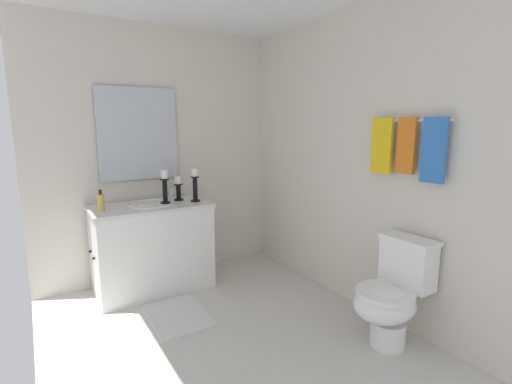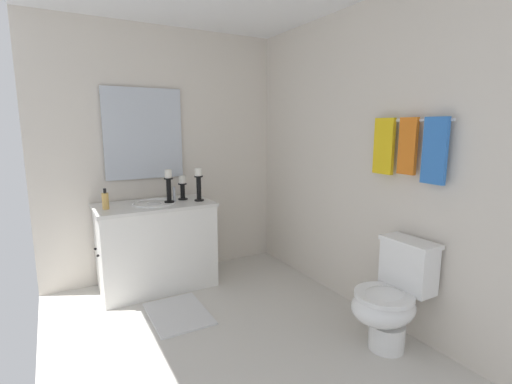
{
  "view_description": "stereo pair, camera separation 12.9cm",
  "coord_description": "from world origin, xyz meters",
  "px_view_note": "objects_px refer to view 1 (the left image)",
  "views": [
    {
      "loc": [
        2.1,
        -1.12,
        1.51
      ],
      "look_at": [
        -0.26,
        0.35,
        1.01
      ],
      "focal_mm": 25.85,
      "sensor_mm": 36.0,
      "label": 1
    },
    {
      "loc": [
        2.16,
        -1.01,
        1.51
      ],
      "look_at": [
        -0.26,
        0.35,
        1.01
      ],
      "focal_mm": 25.85,
      "sensor_mm": 36.0,
      "label": 2
    }
  ],
  "objects_px": {
    "candle_holder_short": "(178,188)",
    "bath_mat": "(178,315)",
    "mirror": "(138,134)",
    "toilet": "(392,295)",
    "sink_basin": "(151,209)",
    "towel_near_corner": "(434,150)",
    "candle_holder_tall": "(195,184)",
    "vanity_cabinet": "(152,247)",
    "towel_near_vanity": "(382,146)",
    "towel_bar": "(410,120)",
    "towel_center": "(406,146)",
    "candle_holder_mid": "(165,186)",
    "soap_bottle": "(101,202)"
  },
  "relations": [
    {
      "from": "sink_basin",
      "to": "candle_holder_tall",
      "type": "relative_size",
      "value": 1.29
    },
    {
      "from": "candle_holder_tall",
      "to": "towel_near_corner",
      "type": "distance_m",
      "value": 2.04
    },
    {
      "from": "mirror",
      "to": "candle_holder_tall",
      "type": "xyz_separation_m",
      "value": [
        0.36,
        0.41,
        -0.46
      ]
    },
    {
      "from": "candle_holder_mid",
      "to": "soap_bottle",
      "type": "xyz_separation_m",
      "value": [
        0.02,
        -0.56,
        -0.09
      ]
    },
    {
      "from": "candle_holder_short",
      "to": "towel_near_corner",
      "type": "distance_m",
      "value": 2.22
    },
    {
      "from": "towel_near_vanity",
      "to": "bath_mat",
      "type": "xyz_separation_m",
      "value": [
        -0.83,
        -1.33,
        -1.36
      ]
    },
    {
      "from": "toilet",
      "to": "bath_mat",
      "type": "bearing_deg",
      "value": -135.53
    },
    {
      "from": "mirror",
      "to": "candle_holder_tall",
      "type": "distance_m",
      "value": 0.71
    },
    {
      "from": "candle_holder_mid",
      "to": "towel_near_corner",
      "type": "bearing_deg",
      "value": 32.77
    },
    {
      "from": "towel_near_corner",
      "to": "toilet",
      "type": "bearing_deg",
      "value": -113.89
    },
    {
      "from": "toilet",
      "to": "bath_mat",
      "type": "relative_size",
      "value": 1.25
    },
    {
      "from": "towel_near_vanity",
      "to": "towel_near_corner",
      "type": "height_order",
      "value": "same"
    },
    {
      "from": "sink_basin",
      "to": "towel_near_corner",
      "type": "distance_m",
      "value": 2.36
    },
    {
      "from": "towel_bar",
      "to": "towel_near_vanity",
      "type": "xyz_separation_m",
      "value": [
        -0.21,
        -0.02,
        -0.18
      ]
    },
    {
      "from": "mirror",
      "to": "bath_mat",
      "type": "relative_size",
      "value": 1.43
    },
    {
      "from": "sink_basin",
      "to": "mirror",
      "type": "bearing_deg",
      "value": -179.8
    },
    {
      "from": "towel_bar",
      "to": "towel_near_corner",
      "type": "relative_size",
      "value": 1.45
    },
    {
      "from": "soap_bottle",
      "to": "candle_holder_mid",
      "type": "bearing_deg",
      "value": 91.89
    },
    {
      "from": "towel_near_vanity",
      "to": "candle_holder_short",
      "type": "bearing_deg",
      "value": -145.4
    },
    {
      "from": "candle_holder_mid",
      "to": "toilet",
      "type": "xyz_separation_m",
      "value": [
        1.76,
        0.99,
        -0.6
      ]
    },
    {
      "from": "candle_holder_short",
      "to": "bath_mat",
      "type": "distance_m",
      "value": 1.18
    },
    {
      "from": "candle_holder_short",
      "to": "sink_basin",
      "type": "bearing_deg",
      "value": -79.39
    },
    {
      "from": "soap_bottle",
      "to": "bath_mat",
      "type": "distance_m",
      "value": 1.14
    },
    {
      "from": "candle_holder_tall",
      "to": "towel_bar",
      "type": "bearing_deg",
      "value": 30.8
    },
    {
      "from": "mirror",
      "to": "towel_center",
      "type": "bearing_deg",
      "value": 34.47
    },
    {
      "from": "towel_near_vanity",
      "to": "bath_mat",
      "type": "bearing_deg",
      "value": -121.88
    },
    {
      "from": "towel_near_vanity",
      "to": "towel_center",
      "type": "xyz_separation_m",
      "value": [
        0.21,
        0.0,
        0.01
      ]
    },
    {
      "from": "sink_basin",
      "to": "towel_bar",
      "type": "bearing_deg",
      "value": 39.1
    },
    {
      "from": "towel_bar",
      "to": "towel_near_vanity",
      "type": "distance_m",
      "value": 0.28
    },
    {
      "from": "soap_bottle",
      "to": "toilet",
      "type": "bearing_deg",
      "value": 41.57
    },
    {
      "from": "towel_bar",
      "to": "bath_mat",
      "type": "height_order",
      "value": "towel_bar"
    },
    {
      "from": "candle_holder_short",
      "to": "candle_holder_mid",
      "type": "relative_size",
      "value": 0.75
    },
    {
      "from": "sink_basin",
      "to": "candle_holder_mid",
      "type": "distance_m",
      "value": 0.24
    },
    {
      "from": "vanity_cabinet",
      "to": "sink_basin",
      "type": "bearing_deg",
      "value": 90.0
    },
    {
      "from": "sink_basin",
      "to": "towel_near_corner",
      "type": "height_order",
      "value": "towel_near_corner"
    },
    {
      "from": "candle_holder_tall",
      "to": "vanity_cabinet",
      "type": "bearing_deg",
      "value": -101.0
    },
    {
      "from": "bath_mat",
      "to": "towel_bar",
      "type": "bearing_deg",
      "value": 52.56
    },
    {
      "from": "sink_basin",
      "to": "candle_holder_tall",
      "type": "height_order",
      "value": "candle_holder_tall"
    },
    {
      "from": "candle_holder_mid",
      "to": "bath_mat",
      "type": "relative_size",
      "value": 0.51
    },
    {
      "from": "candle_holder_tall",
      "to": "bath_mat",
      "type": "height_order",
      "value": "candle_holder_tall"
    },
    {
      "from": "candle_holder_short",
      "to": "bath_mat",
      "type": "height_order",
      "value": "candle_holder_short"
    },
    {
      "from": "towel_center",
      "to": "bath_mat",
      "type": "bearing_deg",
      "value": -127.82
    },
    {
      "from": "candle_holder_mid",
      "to": "bath_mat",
      "type": "xyz_separation_m",
      "value": [
        0.61,
        -0.14,
        -0.96
      ]
    },
    {
      "from": "vanity_cabinet",
      "to": "towel_near_vanity",
      "type": "height_order",
      "value": "towel_near_vanity"
    },
    {
      "from": "candle_holder_short",
      "to": "bath_mat",
      "type": "xyz_separation_m",
      "value": [
        0.68,
        -0.29,
        -0.92
      ]
    },
    {
      "from": "soap_bottle",
      "to": "toilet",
      "type": "xyz_separation_m",
      "value": [
        1.74,
        1.54,
        -0.52
      ]
    },
    {
      "from": "mirror",
      "to": "toilet",
      "type": "distance_m",
      "value": 2.57
    },
    {
      "from": "candle_holder_short",
      "to": "toilet",
      "type": "bearing_deg",
      "value": 24.57
    },
    {
      "from": "soap_bottle",
      "to": "bath_mat",
      "type": "relative_size",
      "value": 0.3
    },
    {
      "from": "candle_holder_tall",
      "to": "candle_holder_mid",
      "type": "xyz_separation_m",
      "value": [
        -0.07,
        -0.27,
        -0.0
      ]
    }
  ]
}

